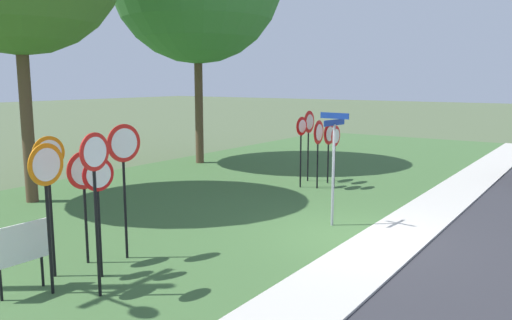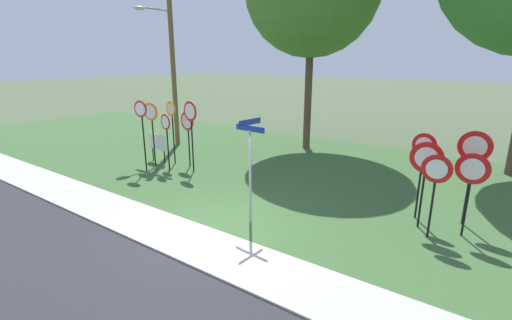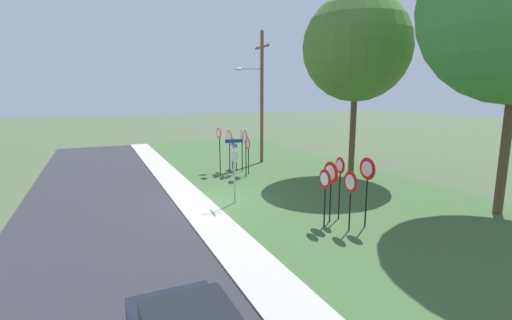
# 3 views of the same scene
# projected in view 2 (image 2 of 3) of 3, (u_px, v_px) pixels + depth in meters

# --- Properties ---
(ground_plane) EXTENTS (160.00, 160.00, 0.00)m
(ground_plane) POSITION_uv_depth(u_px,v_px,m) (214.00, 231.00, 9.51)
(ground_plane) COLOR #4C5B3D
(sidewalk_strip) EXTENTS (44.00, 1.60, 0.06)m
(sidewalk_strip) POSITION_uv_depth(u_px,v_px,m) (192.00, 242.00, 8.87)
(sidewalk_strip) COLOR #BCB7AD
(sidewalk_strip) RESTS_ON ground_plane
(grass_median) EXTENTS (44.00, 12.00, 0.04)m
(grass_median) POSITION_uv_depth(u_px,v_px,m) (315.00, 174.00, 14.21)
(grass_median) COLOR #3D6033
(grass_median) RESTS_ON ground_plane
(stop_sign_near_left) EXTENTS (0.63, 0.13, 2.30)m
(stop_sign_near_left) POSITION_uv_depth(u_px,v_px,m) (166.00, 130.00, 14.18)
(stop_sign_near_left) COLOR black
(stop_sign_near_left) RESTS_ON grass_median
(stop_sign_near_right) EXTENTS (0.77, 0.12, 2.32)m
(stop_sign_near_right) POSITION_uv_depth(u_px,v_px,m) (188.00, 127.00, 14.64)
(stop_sign_near_right) COLOR black
(stop_sign_near_right) RESTS_ON grass_median
(stop_sign_far_left) EXTENTS (0.64, 0.12, 2.85)m
(stop_sign_far_left) POSITION_uv_depth(u_px,v_px,m) (142.00, 121.00, 13.87)
(stop_sign_far_left) COLOR black
(stop_sign_far_left) RESTS_ON grass_median
(stop_sign_far_center) EXTENTS (0.63, 0.11, 2.70)m
(stop_sign_far_center) POSITION_uv_depth(u_px,v_px,m) (172.00, 120.00, 14.97)
(stop_sign_far_center) COLOR black
(stop_sign_far_center) RESTS_ON grass_median
(stop_sign_far_right) EXTENTS (0.72, 0.13, 2.66)m
(stop_sign_far_right) POSITION_uv_depth(u_px,v_px,m) (152.00, 120.00, 14.72)
(stop_sign_far_right) COLOR black
(stop_sign_far_right) RESTS_ON grass_median
(stop_sign_center_tall) EXTENTS (0.77, 0.13, 2.83)m
(stop_sign_center_tall) POSITION_uv_depth(u_px,v_px,m) (191.00, 121.00, 13.83)
(stop_sign_center_tall) COLOR black
(stop_sign_center_tall) RESTS_ON grass_median
(yield_sign_near_left) EXTENTS (0.78, 0.11, 2.19)m
(yield_sign_near_left) POSITION_uv_depth(u_px,v_px,m) (471.00, 176.00, 8.69)
(yield_sign_near_left) COLOR black
(yield_sign_near_left) RESTS_ON grass_median
(yield_sign_near_right) EXTENTS (0.65, 0.12, 2.47)m
(yield_sign_near_right) POSITION_uv_depth(u_px,v_px,m) (423.00, 157.00, 9.68)
(yield_sign_near_right) COLOR black
(yield_sign_near_right) RESTS_ON grass_median
(yield_sign_far_left) EXTENTS (0.82, 0.10, 2.61)m
(yield_sign_far_left) POSITION_uv_depth(u_px,v_px,m) (473.00, 155.00, 9.26)
(yield_sign_far_left) COLOR black
(yield_sign_far_left) RESTS_ON grass_median
(yield_sign_far_right) EXTENTS (0.83, 0.11, 2.36)m
(yield_sign_far_right) POSITION_uv_depth(u_px,v_px,m) (426.00, 165.00, 9.15)
(yield_sign_far_right) COLOR black
(yield_sign_far_right) RESTS_ON grass_median
(yield_sign_center) EXTENTS (0.71, 0.10, 2.18)m
(yield_sign_center) POSITION_uv_depth(u_px,v_px,m) (436.00, 177.00, 8.63)
(yield_sign_center) COLOR black
(yield_sign_center) RESTS_ON grass_median
(street_name_post) EXTENTS (0.96, 0.81, 2.90)m
(street_name_post) POSITION_uv_depth(u_px,v_px,m) (250.00, 163.00, 9.40)
(street_name_post) COLOR #9EA0A8
(street_name_post) RESTS_ON grass_median
(utility_pole) EXTENTS (2.10, 2.16, 9.20)m
(utility_pole) POSITION_uv_depth(u_px,v_px,m) (170.00, 47.00, 17.55)
(utility_pole) COLOR brown
(utility_pole) RESTS_ON grass_median
(notice_board) EXTENTS (1.10, 0.06, 1.25)m
(notice_board) POSITION_uv_depth(u_px,v_px,m) (158.00, 143.00, 15.55)
(notice_board) COLOR black
(notice_board) RESTS_ON grass_median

